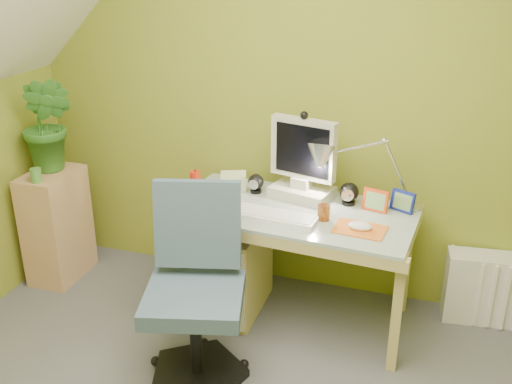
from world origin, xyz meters
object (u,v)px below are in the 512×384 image
(potted_plant, at_px, (48,124))
(radiator, at_px, (483,288))
(monitor, at_px, (303,153))
(task_chair, at_px, (194,296))
(desk, at_px, (292,265))
(side_ledge, at_px, (57,225))
(desk_lamp, at_px, (386,157))

(potted_plant, height_order, radiator, potted_plant)
(monitor, relative_size, task_chair, 0.55)
(desk, xyz_separation_m, monitor, (0.00, 0.18, 0.61))
(task_chair, relative_size, radiator, 2.28)
(desk, xyz_separation_m, task_chair, (-0.32, -0.65, 0.13))
(side_ledge, bearing_deg, monitor, 6.41)
(radiator, bearing_deg, desk, -169.63)
(desk_lamp, bearing_deg, potted_plant, 178.30)
(potted_plant, distance_m, radiator, 2.74)
(side_ledge, bearing_deg, radiator, 6.90)
(desk_lamp, xyz_separation_m, radiator, (0.60, 0.14, -0.78))
(side_ledge, relative_size, potted_plant, 1.21)
(side_ledge, relative_size, radiator, 1.72)
(monitor, distance_m, task_chair, 1.01)
(monitor, xyz_separation_m, side_ledge, (-1.56, -0.18, -0.60))
(monitor, bearing_deg, task_chair, -97.63)
(side_ledge, relative_size, task_chair, 0.75)
(desk, height_order, task_chair, task_chair)
(monitor, bearing_deg, potted_plant, -162.09)
(side_ledge, height_order, radiator, side_ledge)
(desk_lamp, relative_size, task_chair, 0.61)
(desk_lamp, height_order, potted_plant, potted_plant)
(desk, relative_size, monitor, 2.45)
(monitor, height_order, desk_lamp, desk_lamp)
(desk, distance_m, task_chair, 0.74)
(side_ledge, bearing_deg, desk_lamp, 4.98)
(desk_lamp, bearing_deg, monitor, 174.73)
(desk_lamp, xyz_separation_m, task_chair, (-0.77, -0.83, -0.51))
(task_chair, bearing_deg, desk, 49.03)
(monitor, height_order, radiator, monitor)
(desk_lamp, relative_size, radiator, 1.39)
(side_ledge, bearing_deg, potted_plant, 90.00)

